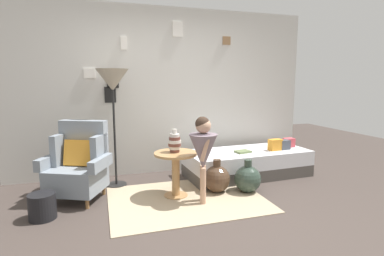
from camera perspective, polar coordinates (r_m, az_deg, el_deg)
ground_plane at (r=3.31m, az=2.50°, el=-17.31°), size 12.00×12.00×0.00m
gallery_wall at (r=4.86m, az=-5.25°, el=6.92°), size 4.80×0.12×2.60m
rug at (r=3.85m, az=-1.02°, el=-13.35°), size 1.89×1.41×0.01m
armchair at (r=4.02m, az=-20.69°, el=-6.46°), size 0.89×0.80×0.97m
daybed at (r=4.79m, az=10.43°, el=-6.56°), size 1.94×0.90×0.40m
pillow_head at (r=5.16m, az=17.91°, el=-2.65°), size 0.17×0.13×0.14m
pillow_mid at (r=4.95m, az=17.06°, el=-3.05°), size 0.18×0.14×0.15m
pillow_back at (r=4.85m, az=15.53°, el=-3.08°), size 0.21×0.14×0.17m
side_table at (r=3.83m, az=-3.11°, el=-7.10°), size 0.55×0.55×0.58m
vase_striped at (r=3.78m, az=-3.32°, el=-2.76°), size 0.16×0.16×0.29m
floor_lamp at (r=4.23m, az=-14.84°, el=8.06°), size 0.44×0.44×1.63m
person_child at (r=3.57m, az=2.13°, el=-3.99°), size 0.34×0.34×1.05m
book_on_daybed at (r=4.60m, az=9.63°, el=-4.44°), size 0.25×0.20×0.03m
demijohn_near at (r=4.05m, az=4.72°, el=-9.56°), size 0.36×0.36×0.44m
demijohn_far at (r=4.10m, az=10.51°, el=-9.45°), size 0.36×0.36×0.44m
magazine_basket at (r=3.67m, az=-26.55°, el=-13.16°), size 0.28×0.28×0.28m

